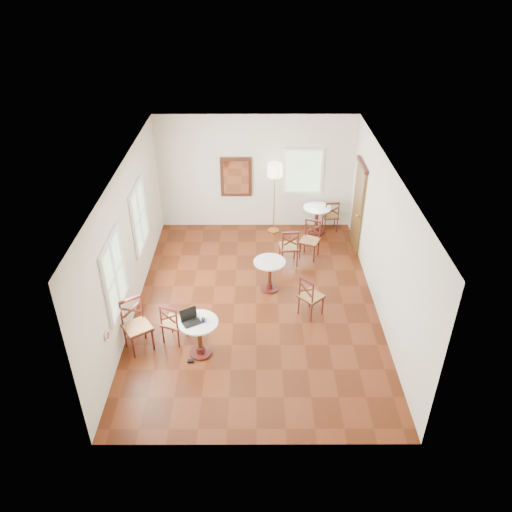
{
  "coord_description": "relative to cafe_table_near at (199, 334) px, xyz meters",
  "views": [
    {
      "loc": [
        -0.02,
        -8.4,
        6.44
      ],
      "look_at": [
        0.0,
        0.3,
        1.0
      ],
      "focal_mm": 35.06,
      "sensor_mm": 36.0,
      "label": 1
    }
  ],
  "objects": [
    {
      "name": "cafe_table_mid",
      "position": [
        1.32,
        2.03,
        -0.02
      ],
      "size": [
        0.69,
        0.69,
        0.72
      ],
      "color": "#4A1712",
      "rests_on": "ground"
    },
    {
      "name": "navy_mug",
      "position": [
        0.1,
        0.0,
        0.33
      ],
      "size": [
        0.1,
        0.06,
        0.08
      ],
      "color": "black",
      "rests_on": "cafe_table_near"
    },
    {
      "name": "chair_back_b",
      "position": [
        2.33,
        3.39,
        -0.0
      ],
      "size": [
        0.57,
        0.57,
        0.93
      ],
      "rotation": [
        0.0,
        0.0,
        -0.4
      ],
      "color": "#4A1712",
      "rests_on": "ground"
    },
    {
      "name": "chair_near_b",
      "position": [
        -1.16,
        0.18,
        0.04
      ],
      "size": [
        0.66,
        0.66,
        1.03
      ],
      "rotation": [
        0.0,
        0.0,
        0.59
      ],
      "color": "#4A1712",
      "rests_on": "ground"
    },
    {
      "name": "chair_near_a",
      "position": [
        -0.52,
        0.37,
        -0.03
      ],
      "size": [
        0.52,
        0.52,
        0.88
      ],
      "rotation": [
        0.0,
        0.0,
        2.77
      ],
      "color": "#4A1712",
      "rests_on": "ground"
    },
    {
      "name": "ground",
      "position": [
        1.03,
        1.51,
        -0.47
      ],
      "size": [
        7.0,
        7.0,
        0.0
      ],
      "primitive_type": "plane",
      "color": "#58220F",
      "rests_on": "ground"
    },
    {
      "name": "chair_mid_b",
      "position": [
        2.12,
        1.15,
        -0.01
      ],
      "size": [
        0.59,
        0.59,
        0.91
      ],
      "rotation": [
        0.0,
        0.0,
        2.32
      ],
      "color": "#4A1712",
      "rests_on": "ground"
    },
    {
      "name": "chair_mid_a",
      "position": [
        1.8,
        3.07,
        0.0
      ],
      "size": [
        0.48,
        0.48,
        0.94
      ],
      "rotation": [
        0.0,
        0.0,
        3.25
      ],
      "color": "#4A1712",
      "rests_on": "ground"
    },
    {
      "name": "power_adapter",
      "position": [
        -0.16,
        -0.23,
        -0.44
      ],
      "size": [
        0.11,
        0.07,
        0.04
      ],
      "primitive_type": "cube",
      "color": "black",
      "rests_on": "ground"
    },
    {
      "name": "chair_back_a",
      "position": [
        2.99,
        4.71,
        -0.04
      ],
      "size": [
        0.42,
        0.42,
        0.86
      ],
      "rotation": [
        0.0,
        0.0,
        3.21
      ],
      "color": "#4A1712",
      "rests_on": "ground"
    },
    {
      "name": "water_glass",
      "position": [
        -0.01,
        0.11,
        0.34
      ],
      "size": [
        0.07,
        0.07,
        0.11
      ],
      "primitive_type": "cylinder",
      "color": "white",
      "rests_on": "cafe_table_near"
    },
    {
      "name": "cafe_table_near",
      "position": [
        0.0,
        0.0,
        0.0
      ],
      "size": [
        0.71,
        0.71,
        0.75
      ],
      "color": "#4A1712",
      "rests_on": "ground"
    },
    {
      "name": "room_shell",
      "position": [
        0.97,
        1.78,
        1.42
      ],
      "size": [
        5.02,
        7.02,
        3.01
      ],
      "color": "silver",
      "rests_on": "ground"
    },
    {
      "name": "cafe_table_back",
      "position": [
        2.6,
        4.55,
        -0.0
      ],
      "size": [
        0.71,
        0.71,
        0.75
      ],
      "color": "#4A1712",
      "rests_on": "ground"
    },
    {
      "name": "floor_lamp",
      "position": [
        1.5,
        4.66,
        1.12
      ],
      "size": [
        0.36,
        0.36,
        1.88
      ],
      "color": "#BF8C3F",
      "rests_on": "ground"
    },
    {
      "name": "mouse",
      "position": [
        -0.1,
        0.05,
        0.31
      ],
      "size": [
        0.11,
        0.09,
        0.04
      ],
      "primitive_type": "ellipsoid",
      "rotation": [
        0.0,
        0.0,
        0.41
      ],
      "color": "black",
      "rests_on": "cafe_table_near"
    },
    {
      "name": "laptop",
      "position": [
        -0.14,
        0.02,
        0.34
      ],
      "size": [
        0.4,
        0.38,
        0.23
      ],
      "rotation": [
        0.0,
        0.0,
        0.53
      ],
      "color": "black",
      "rests_on": "cafe_table_near"
    }
  ]
}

